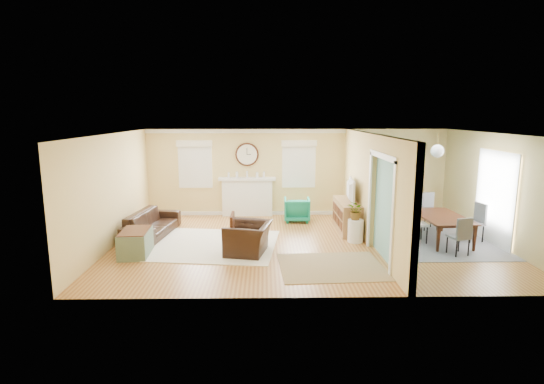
% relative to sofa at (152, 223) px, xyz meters
% --- Properties ---
extents(floor, '(9.00, 9.00, 0.00)m').
position_rel_sofa_xyz_m(floor, '(3.83, -0.79, -0.31)').
color(floor, brown).
rests_on(floor, ground).
extents(wall_back, '(9.00, 0.02, 2.60)m').
position_rel_sofa_xyz_m(wall_back, '(3.83, 2.21, 0.99)').
color(wall_back, '#D5BD74').
rests_on(wall_back, ground).
extents(wall_front, '(9.00, 0.02, 2.60)m').
position_rel_sofa_xyz_m(wall_front, '(3.83, -3.79, 0.99)').
color(wall_front, '#D5BD74').
rests_on(wall_front, ground).
extents(wall_left, '(0.02, 6.00, 2.60)m').
position_rel_sofa_xyz_m(wall_left, '(-0.67, -0.79, 0.99)').
color(wall_left, '#D5BD74').
rests_on(wall_left, ground).
extents(wall_right, '(0.02, 6.00, 2.60)m').
position_rel_sofa_xyz_m(wall_right, '(8.33, -0.79, 0.99)').
color(wall_right, '#D5BD74').
rests_on(wall_right, ground).
extents(ceiling, '(9.00, 6.00, 0.02)m').
position_rel_sofa_xyz_m(ceiling, '(3.83, -0.79, 2.29)').
color(ceiling, white).
rests_on(ceiling, wall_back).
extents(partition, '(0.17, 6.00, 2.60)m').
position_rel_sofa_xyz_m(partition, '(5.35, -0.51, 1.05)').
color(partition, '#D5BD74').
rests_on(partition, ground).
extents(fireplace, '(1.70, 0.30, 1.17)m').
position_rel_sofa_xyz_m(fireplace, '(2.33, 2.09, 0.29)').
color(fireplace, white).
rests_on(fireplace, ground).
extents(wall_clock, '(0.70, 0.07, 0.70)m').
position_rel_sofa_xyz_m(wall_clock, '(2.33, 2.18, 1.54)').
color(wall_clock, '#401D0F').
rests_on(wall_clock, wall_back).
extents(window_left, '(1.05, 0.13, 1.42)m').
position_rel_sofa_xyz_m(window_left, '(0.78, 2.17, 1.35)').
color(window_left, white).
rests_on(window_left, wall_back).
extents(window_right, '(1.05, 0.13, 1.42)m').
position_rel_sofa_xyz_m(window_right, '(3.88, 2.17, 1.35)').
color(window_right, white).
rests_on(window_right, wall_back).
extents(french_doors, '(0.06, 1.70, 2.20)m').
position_rel_sofa_xyz_m(french_doors, '(8.29, -0.79, 0.79)').
color(french_doors, white).
rests_on(french_doors, ground).
extents(pendant, '(0.30, 0.30, 0.55)m').
position_rel_sofa_xyz_m(pendant, '(6.83, -0.79, 1.89)').
color(pendant, gold).
rests_on(pendant, ceiling).
extents(rug_cream, '(3.33, 2.97, 0.02)m').
position_rel_sofa_xyz_m(rug_cream, '(1.58, -0.84, -0.30)').
color(rug_cream, white).
rests_on(rug_cream, floor).
extents(rug_jute, '(2.16, 1.80, 0.01)m').
position_rel_sofa_xyz_m(rug_jute, '(4.21, -2.34, -0.30)').
color(rug_jute, '#9F825C').
rests_on(rug_jute, floor).
extents(rug_grey, '(2.41, 3.01, 0.01)m').
position_rel_sofa_xyz_m(rug_grey, '(7.14, -0.63, -0.30)').
color(rug_grey, slate).
rests_on(rug_grey, floor).
extents(sofa, '(1.07, 2.20, 0.62)m').
position_rel_sofa_xyz_m(sofa, '(0.00, 0.00, 0.00)').
color(sofa, black).
rests_on(sofa, floor).
extents(eames_chair, '(1.12, 1.22, 0.68)m').
position_rel_sofa_xyz_m(eames_chair, '(2.50, -1.45, 0.03)').
color(eames_chair, black).
rests_on(eames_chair, floor).
extents(green_chair, '(0.75, 0.77, 0.67)m').
position_rel_sofa_xyz_m(green_chair, '(3.78, 1.39, 0.03)').
color(green_chair, '#007E62').
rests_on(green_chair, floor).
extents(trunk, '(0.66, 1.01, 0.56)m').
position_rel_sofa_xyz_m(trunk, '(0.04, -1.53, -0.03)').
color(trunk, slate).
rests_on(trunk, floor).
extents(credenza, '(0.55, 1.63, 0.80)m').
position_rel_sofa_xyz_m(credenza, '(5.04, 0.36, 0.09)').
color(credenza, '#9C7446').
rests_on(credenza, floor).
extents(tv, '(0.23, 1.03, 0.59)m').
position_rel_sofa_xyz_m(tv, '(5.03, 0.36, 0.78)').
color(tv, black).
rests_on(tv, credenza).
extents(garden_stool, '(0.37, 0.37, 0.55)m').
position_rel_sofa_xyz_m(garden_stool, '(5.04, -0.65, -0.04)').
color(garden_stool, white).
rests_on(garden_stool, floor).
extents(potted_plant, '(0.50, 0.52, 0.46)m').
position_rel_sofa_xyz_m(potted_plant, '(5.04, -0.65, 0.47)').
color(potted_plant, '#337F33').
rests_on(potted_plant, garden_stool).
extents(dining_table, '(1.06, 1.84, 0.64)m').
position_rel_sofa_xyz_m(dining_table, '(7.14, -0.63, 0.01)').
color(dining_table, '#401D0F').
rests_on(dining_table, floor).
extents(dining_chair_n, '(0.47, 0.47, 0.97)m').
position_rel_sofa_xyz_m(dining_chair_n, '(7.21, 0.44, 0.26)').
color(dining_chair_n, slate).
rests_on(dining_chair_n, floor).
extents(dining_chair_s, '(0.46, 0.46, 0.86)m').
position_rel_sofa_xyz_m(dining_chair_s, '(7.08, -1.64, 0.20)').
color(dining_chair_s, slate).
rests_on(dining_chair_s, floor).
extents(dining_chair_w, '(0.43, 0.43, 0.95)m').
position_rel_sofa_xyz_m(dining_chair_w, '(6.52, -0.71, 0.25)').
color(dining_chair_w, white).
rests_on(dining_chair_w, floor).
extents(dining_chair_e, '(0.48, 0.48, 0.93)m').
position_rel_sofa_xyz_m(dining_chair_e, '(7.89, -0.63, 0.24)').
color(dining_chair_e, slate).
rests_on(dining_chair_e, floor).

